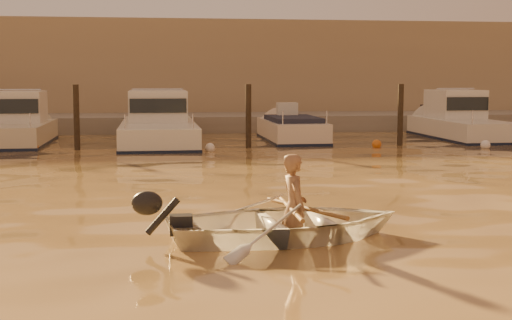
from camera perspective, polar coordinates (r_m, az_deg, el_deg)
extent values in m
plane|color=olive|center=(9.34, 12.12, -7.28)|extent=(160.00, 160.00, 0.00)
imported|color=silver|center=(9.88, 2.51, -5.06)|extent=(3.55, 2.73, 0.68)
imported|color=#8D6346|center=(9.87, 3.07, -3.78)|extent=(0.42, 0.58, 1.48)
cylinder|color=brown|center=(9.92, 3.90, -3.84)|extent=(0.74, 2.01, 0.13)
cylinder|color=brown|center=(9.86, 2.80, -3.90)|extent=(0.17, 2.10, 0.13)
cylinder|color=#2D2319|center=(22.45, -14.16, 3.08)|extent=(0.18, 0.18, 2.20)
cylinder|color=#2D2319|center=(22.53, -0.61, 3.29)|extent=(0.18, 0.18, 2.20)
cylinder|color=#2D2319|center=(23.72, 11.48, 3.33)|extent=(0.18, 0.18, 2.20)
sphere|color=#C96317|center=(22.62, -17.37, 0.97)|extent=(0.30, 0.30, 0.30)
sphere|color=white|center=(21.47, -3.70, 0.97)|extent=(0.30, 0.30, 0.30)
sphere|color=#CE6418|center=(22.93, 9.63, 1.25)|extent=(0.30, 0.30, 0.30)
sphere|color=white|center=(23.51, 17.88, 1.16)|extent=(0.30, 0.30, 0.30)
cube|color=gray|center=(30.23, -2.18, 2.73)|extent=(52.00, 4.00, 1.00)
cube|color=#9E8466|center=(35.63, -3.14, 6.94)|extent=(46.00, 7.00, 4.80)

